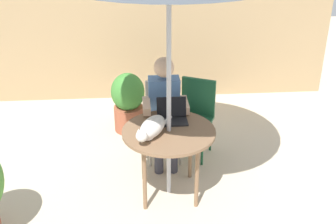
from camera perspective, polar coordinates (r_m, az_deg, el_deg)
ground_plane at (r=4.61m, az=0.10°, el=-10.41°), size 14.00×14.00×0.00m
fence_back at (r=6.42m, az=-1.65°, el=9.32°), size 5.14×0.08×1.74m
patio_table at (r=4.24m, az=0.11°, el=-3.27°), size 0.91×0.91×0.73m
chair_occupied at (r=4.96m, az=-0.59°, el=-0.20°), size 0.40×0.40×0.90m
chair_empty at (r=5.03m, az=3.64°, el=0.10°), size 0.53×0.53×0.90m
person_seated at (r=4.75m, az=-0.46°, el=0.76°), size 0.48×0.48×1.24m
laptop at (r=4.39m, az=0.52°, el=-0.24°), size 0.30×0.26×0.21m
cat at (r=4.08m, az=-2.20°, el=-2.14°), size 0.39×0.58×0.17m
potted_plant_near_fence at (r=5.59m, az=-5.26°, el=1.44°), size 0.43×0.43×0.79m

